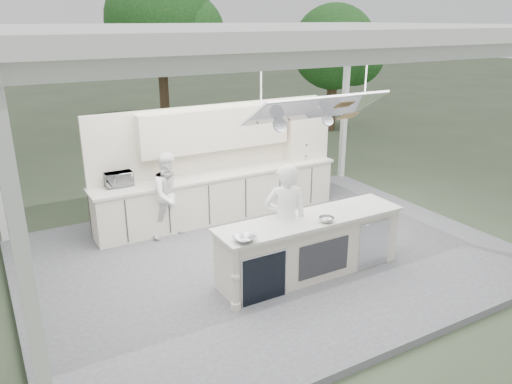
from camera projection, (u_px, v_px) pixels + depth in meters
ground at (269, 260)px, 8.63m from camera, size 90.00×90.00×0.00m
stage_deck at (269, 257)px, 8.61m from camera, size 8.00×6.00×0.12m
tent at (272, 36)px, 7.39m from camera, size 8.20×6.20×3.86m
demo_island at (309, 246)px, 7.77m from camera, size 3.10×0.79×0.95m
back_counter at (220, 195)px, 9.99m from camera, size 5.08×0.72×0.95m
back_wall_unit at (234, 143)px, 10.05m from camera, size 5.05×0.48×2.25m
tree_cluster at (103, 41)px, 15.48m from camera, size 19.55×9.40×5.85m
head_chef at (285, 220)px, 7.65m from camera, size 0.78×0.66×1.80m
sous_chef at (170, 195)px, 9.05m from camera, size 0.87×0.73×1.60m
toaster_oven at (118, 179)px, 9.02m from camera, size 0.49×0.33×0.27m
bowl_large at (244, 239)px, 6.81m from camera, size 0.35×0.35×0.08m
bowl_small at (326, 219)px, 7.46m from camera, size 0.27×0.27×0.07m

